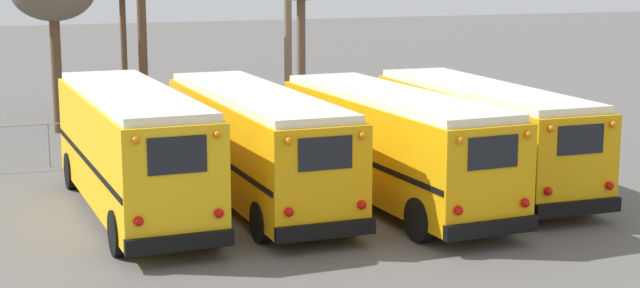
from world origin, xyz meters
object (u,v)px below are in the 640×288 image
object	(u,v)px
school_bus_3	(481,131)
school_bus_2	(392,143)
school_bus_1	(255,142)
school_bus_0	(132,147)
utility_pole	(288,4)

from	to	relation	value
school_bus_3	school_bus_2	bearing A→B (deg)	-163.47
school_bus_1	school_bus_3	size ratio (longest dim) A/B	1.04
school_bus_1	school_bus_3	distance (m)	6.79
school_bus_0	school_bus_2	distance (m)	6.92
school_bus_0	school_bus_2	xyz separation A→B (m)	(6.76, -1.47, -0.10)
school_bus_2	school_bus_0	bearing A→B (deg)	167.70
school_bus_3	utility_pole	bearing A→B (deg)	97.24
school_bus_1	utility_pole	distance (m)	13.35
school_bus_0	school_bus_1	bearing A→B (deg)	1.65
school_bus_0	utility_pole	world-z (taller)	utility_pole
school_bus_0	school_bus_1	world-z (taller)	school_bus_0
school_bus_0	school_bus_3	size ratio (longest dim) A/B	0.99
school_bus_1	school_bus_3	world-z (taller)	school_bus_1
school_bus_2	school_bus_3	world-z (taller)	school_bus_2
utility_pole	school_bus_2	bearing A→B (deg)	-97.61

